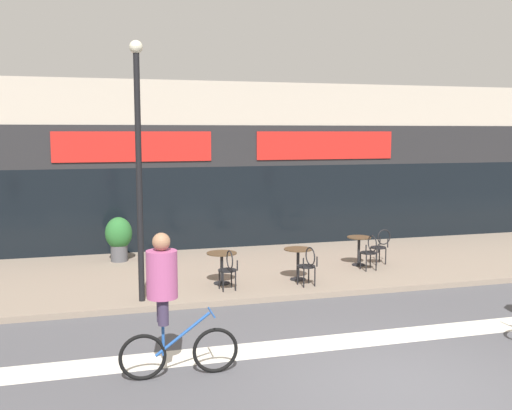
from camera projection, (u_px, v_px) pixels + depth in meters
ground_plane at (405, 388)px, 8.30m from camera, size 120.00×120.00×0.00m
sidewalk_slab at (260, 269)px, 15.21m from camera, size 40.00×5.50×0.12m
storefront_facade at (220, 164)px, 19.42m from camera, size 40.00×4.06×4.98m
bike_lane_stripe at (347, 341)px, 10.15m from camera, size 36.00×0.70×0.01m
bistro_table_0 at (222, 262)px, 13.45m from camera, size 0.68×0.68×0.71m
bistro_table_1 at (298, 258)px, 13.82m from camera, size 0.65×0.65×0.73m
bistro_table_2 at (359, 245)px, 15.32m from camera, size 0.61×0.61×0.74m
cafe_chair_0_near at (228, 267)px, 12.85m from camera, size 0.43×0.59×0.90m
cafe_chair_1_near at (308, 263)px, 13.22m from camera, size 0.46×0.60×0.90m
cafe_chair_2_near at (370, 250)px, 14.73m from camera, size 0.43×0.59×0.90m
cafe_chair_2_side at (381, 244)px, 15.50m from camera, size 0.60×0.45×0.90m
planter_pot at (119, 236)px, 15.80m from camera, size 0.70×0.70×1.18m
lamp_post at (139, 154)px, 11.79m from camera, size 0.26×0.26×5.17m
cyclist_1 at (166, 294)px, 8.50m from camera, size 1.73×0.48×2.12m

